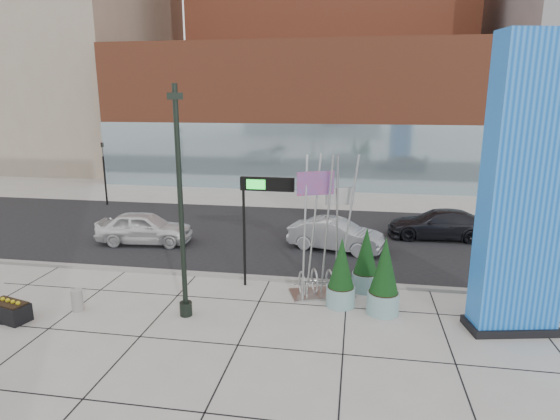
% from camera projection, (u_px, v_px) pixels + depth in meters
% --- Properties ---
extents(ground, '(160.00, 160.00, 0.00)m').
position_uv_depth(ground, '(215.00, 326.00, 14.56)').
color(ground, '#9E9991').
rests_on(ground, ground).
extents(street_asphalt, '(80.00, 12.00, 0.02)m').
position_uv_depth(street_asphalt, '(272.00, 235.00, 24.14)').
color(street_asphalt, black).
rests_on(street_asphalt, ground).
extents(curb_edge, '(80.00, 0.30, 0.12)m').
position_uv_depth(curb_edge, '(245.00, 277.00, 18.38)').
color(curb_edge, gray).
rests_on(curb_edge, ground).
extents(tower_podium, '(34.00, 10.00, 11.00)m').
position_uv_depth(tower_podium, '(320.00, 114.00, 38.98)').
color(tower_podium, brown).
rests_on(tower_podium, ground).
extents(tower_glass_front, '(34.00, 0.60, 5.00)m').
position_uv_depth(tower_glass_front, '(314.00, 158.00, 35.08)').
color(tower_glass_front, '#8CA5B2').
rests_on(tower_glass_front, ground).
extents(blue_pylon, '(2.79, 1.66, 8.70)m').
position_uv_depth(blue_pylon, '(526.00, 196.00, 13.36)').
color(blue_pylon, blue).
rests_on(blue_pylon, ground).
extents(lamp_post, '(0.50, 0.40, 7.34)m').
position_uv_depth(lamp_post, '(182.00, 227.00, 14.58)').
color(lamp_post, black).
rests_on(lamp_post, ground).
extents(public_art_sculpture, '(2.49, 1.81, 5.10)m').
position_uv_depth(public_art_sculpture, '(323.00, 259.00, 16.62)').
color(public_art_sculpture, '#AFB2B4').
rests_on(public_art_sculpture, ground).
extents(concrete_bollard, '(0.38, 0.38, 0.73)m').
position_uv_depth(concrete_bollard, '(77.00, 300.00, 15.56)').
color(concrete_bollard, gray).
rests_on(concrete_bollard, ground).
extents(overhead_street_sign, '(1.96, 0.22, 4.16)m').
position_uv_depth(overhead_street_sign, '(263.00, 193.00, 16.79)').
color(overhead_street_sign, black).
rests_on(overhead_street_sign, ground).
extents(round_planter_east, '(0.96, 0.96, 2.40)m').
position_uv_depth(round_planter_east, '(366.00, 261.00, 17.00)').
color(round_planter_east, '#7DA5A8').
rests_on(round_planter_east, ground).
extents(round_planter_mid, '(1.04, 1.04, 2.61)m').
position_uv_depth(round_planter_mid, '(384.00, 278.00, 15.16)').
color(round_planter_mid, '#7DA5A8').
rests_on(round_planter_mid, ground).
extents(round_planter_west, '(0.97, 0.97, 2.43)m').
position_uv_depth(round_planter_west, '(341.00, 274.00, 15.72)').
color(round_planter_west, '#7DA5A8').
rests_on(round_planter_west, ground).
extents(box_planter_north, '(1.47, 1.00, 0.74)m').
position_uv_depth(box_planter_north, '(9.00, 310.00, 14.89)').
color(box_planter_north, black).
rests_on(box_planter_north, ground).
extents(car_white_west, '(4.68, 2.20, 1.55)m').
position_uv_depth(car_white_west, '(145.00, 228.00, 22.59)').
color(car_white_west, silver).
rests_on(car_white_west, ground).
extents(car_silver_mid, '(4.61, 2.55, 1.44)m').
position_uv_depth(car_silver_mid, '(336.00, 235.00, 21.64)').
color(car_silver_mid, '#ACAEB4').
rests_on(car_silver_mid, ground).
extents(car_dark_east, '(4.99, 2.12, 1.44)m').
position_uv_depth(car_dark_east, '(438.00, 224.00, 23.44)').
color(car_dark_east, black).
rests_on(car_dark_east, ground).
extents(traffic_signal, '(0.15, 0.18, 4.10)m').
position_uv_depth(traffic_signal, '(104.00, 170.00, 30.30)').
color(traffic_signal, black).
rests_on(traffic_signal, ground).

